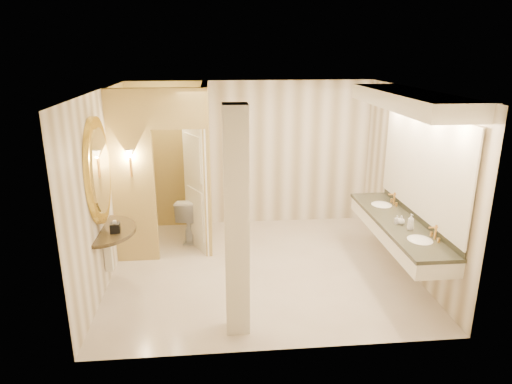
# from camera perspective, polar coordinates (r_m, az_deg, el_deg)

# --- Properties ---
(floor) EXTENTS (4.50, 4.50, 0.00)m
(floor) POSITION_cam_1_polar(r_m,az_deg,el_deg) (7.14, 0.68, -9.51)
(floor) COLOR silver
(floor) RESTS_ON ground
(ceiling) EXTENTS (4.50, 4.50, 0.00)m
(ceiling) POSITION_cam_1_polar(r_m,az_deg,el_deg) (6.38, 0.76, 12.63)
(ceiling) COLOR white
(ceiling) RESTS_ON wall_back
(wall_back) EXTENTS (4.50, 0.02, 2.70)m
(wall_back) POSITION_cam_1_polar(r_m,az_deg,el_deg) (8.56, -0.71, 4.75)
(wall_back) COLOR white
(wall_back) RESTS_ON floor
(wall_front) EXTENTS (4.50, 0.02, 2.70)m
(wall_front) POSITION_cam_1_polar(r_m,az_deg,el_deg) (4.77, 3.29, -5.93)
(wall_front) COLOR white
(wall_front) RESTS_ON floor
(wall_left) EXTENTS (0.02, 4.00, 2.70)m
(wall_left) POSITION_cam_1_polar(r_m,az_deg,el_deg) (6.78, -18.54, 0.37)
(wall_left) COLOR white
(wall_left) RESTS_ON floor
(wall_right) EXTENTS (0.02, 4.00, 2.70)m
(wall_right) POSITION_cam_1_polar(r_m,az_deg,el_deg) (7.22, 18.77, 1.37)
(wall_right) COLOR white
(wall_right) RESTS_ON floor
(toilet_closet) EXTENTS (1.50, 1.55, 2.70)m
(toilet_closet) POSITION_cam_1_polar(r_m,az_deg,el_deg) (7.54, -8.63, 3.05)
(toilet_closet) COLOR tan
(toilet_closet) RESTS_ON floor
(wall_sconce) EXTENTS (0.14, 0.14, 0.42)m
(wall_sconce) POSITION_cam_1_polar(r_m,az_deg,el_deg) (7.03, -15.51, 4.46)
(wall_sconce) COLOR gold
(wall_sconce) RESTS_ON toilet_closet
(vanity) EXTENTS (0.75, 2.78, 2.09)m
(vanity) POSITION_cam_1_polar(r_m,az_deg,el_deg) (6.69, 18.24, 2.66)
(vanity) COLOR white
(vanity) RESTS_ON floor
(console_shelf) EXTENTS (1.11, 1.11, 2.00)m
(console_shelf) POSITION_cam_1_polar(r_m,az_deg,el_deg) (6.46, -18.86, -0.50)
(console_shelf) COLOR black
(console_shelf) RESTS_ON floor
(pillar) EXTENTS (0.27, 0.27, 2.70)m
(pillar) POSITION_cam_1_polar(r_m,az_deg,el_deg) (5.15, -2.45, -4.10)
(pillar) COLOR white
(pillar) RESTS_ON floor
(tissue_box) EXTENTS (0.14, 0.14, 0.13)m
(tissue_box) POSITION_cam_1_polar(r_m,az_deg,el_deg) (6.43, -17.20, -4.30)
(tissue_box) COLOR black
(tissue_box) RESTS_ON console_shelf
(toilet) EXTENTS (0.57, 0.84, 0.79)m
(toilet) POSITION_cam_1_polar(r_m,az_deg,el_deg) (8.13, -8.02, -3.17)
(toilet) COLOR white
(toilet) RESTS_ON floor
(soap_bottle_a) EXTENTS (0.06, 0.06, 0.12)m
(soap_bottle_a) POSITION_cam_1_polar(r_m,az_deg,el_deg) (6.75, 17.20, -3.32)
(soap_bottle_a) COLOR beige
(soap_bottle_a) RESTS_ON vanity
(soap_bottle_b) EXTENTS (0.13, 0.13, 0.13)m
(soap_bottle_b) POSITION_cam_1_polar(r_m,az_deg,el_deg) (6.74, 17.70, -3.35)
(soap_bottle_b) COLOR silver
(soap_bottle_b) RESTS_ON vanity
(soap_bottle_c) EXTENTS (0.10, 0.10, 0.23)m
(soap_bottle_c) POSITION_cam_1_polar(r_m,az_deg,el_deg) (6.57, 18.78, -3.55)
(soap_bottle_c) COLOR #C6B28C
(soap_bottle_c) RESTS_ON vanity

